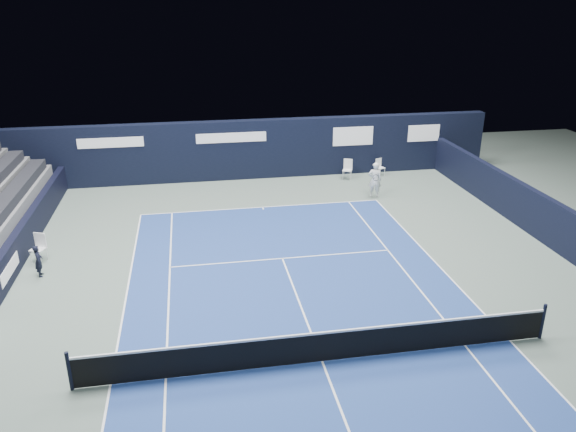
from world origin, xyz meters
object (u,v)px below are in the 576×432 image
Objects in this scene: folding_chair_back_a at (348,166)px; folding_chair_back_b at (379,166)px; line_judge_chair at (39,245)px; tennis_player at (375,180)px; tennis_net at (323,346)px.

folding_chair_back_a is 1.16× the size of folding_chair_back_b.
folding_chair_back_b is at bearing 32.61° from folding_chair_back_a.
folding_chair_back_a is at bearing 51.31° from line_judge_chair.
line_judge_chair is at bearing -126.74° from folding_chair_back_a.
tennis_player is at bearing -135.16° from folding_chair_back_b.
tennis_player is (-1.39, -3.34, 0.35)m from folding_chair_back_b.
tennis_net is 7.45× the size of tennis_player.
tennis_net is at bearing -19.11° from line_judge_chair.
tennis_net reaches higher than folding_chair_back_a.
folding_chair_back_a is 3.11m from tennis_player.
tennis_net is (-6.91, -15.71, -0.01)m from folding_chair_back_b.
tennis_net is at bearing -114.05° from tennis_player.
folding_chair_back_b is 17.17m from tennis_net.
line_judge_chair reaches higher than folding_chair_back_b.
line_judge_chair is at bearing 138.36° from tennis_net.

